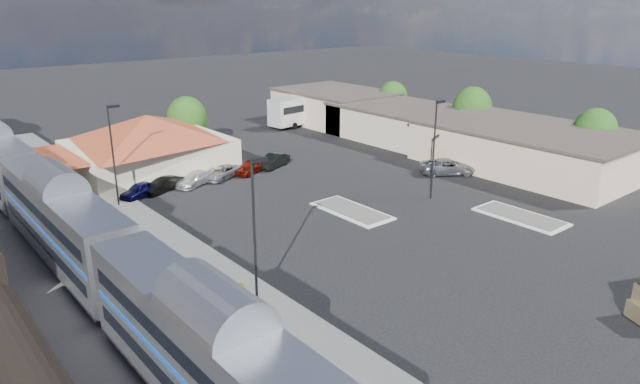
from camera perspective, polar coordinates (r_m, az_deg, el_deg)
ground at (r=45.29m, az=1.16°, el=-3.82°), size 280.00×280.00×0.00m
railbed at (r=43.77m, az=-27.98°, el=-6.87°), size 16.00×100.00×0.12m
platform at (r=44.21m, az=-16.04°, el=-5.04°), size 5.50×92.00×0.18m
passenger_train at (r=42.47m, az=-24.37°, el=-2.95°), size 3.00×104.00×5.55m
station_depot at (r=61.85m, az=-16.84°, el=4.57°), size 18.35×12.24×6.20m
buildings_east at (r=73.50m, az=10.62°, el=6.49°), size 14.40×51.40×4.80m
traffic_island_south at (r=49.13m, az=3.19°, el=-1.88°), size 3.30×7.50×0.21m
traffic_island_north at (r=50.64m, az=19.40°, el=-2.32°), size 3.30×7.50×0.21m
lamp_plat_s at (r=32.78m, az=-6.49°, el=-2.86°), size 1.08×0.25×9.00m
lamp_plat_n at (r=51.88m, az=-19.97°, el=4.17°), size 1.08×0.25×9.00m
lamp_lot at (r=51.99m, az=11.42°, el=4.96°), size 1.08×0.25×9.00m
tree_east_a at (r=68.61m, az=25.79°, el=5.49°), size 4.56×4.56×6.42m
tree_east_b at (r=76.44m, az=14.97°, el=8.13°), size 4.94×4.94×6.96m
tree_east_c at (r=85.30m, az=7.27°, el=9.33°), size 4.41×4.41×6.21m
tree_depot at (r=70.05m, az=-13.16°, el=7.20°), size 4.71×4.71×6.63m
suv at (r=61.06m, az=12.66°, el=2.49°), size 6.32×5.54×1.62m
coach_bus at (r=84.30m, az=-1.24°, el=8.44°), size 13.35×4.23×4.21m
person_a at (r=33.89m, az=-7.72°, el=-10.12°), size 0.46×0.67×1.78m
person_b at (r=36.42m, az=-11.11°, el=-8.28°), size 0.82×0.94×1.67m
parked_car_a at (r=55.14m, az=-17.60°, el=0.19°), size 4.31×3.05×1.36m
parked_car_b at (r=56.29m, az=-15.41°, el=0.78°), size 4.47×2.86×1.39m
parked_car_c at (r=57.32m, az=-12.39°, el=1.31°), size 4.93×3.51×1.33m
parked_car_d at (r=59.01m, az=-9.78°, el=1.97°), size 5.29×4.01×1.33m
parked_car_e at (r=60.32m, az=-7.01°, el=2.52°), size 4.51×3.25×1.43m
parked_car_f at (r=62.25m, az=-4.68°, el=3.12°), size 4.72×3.09×1.47m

